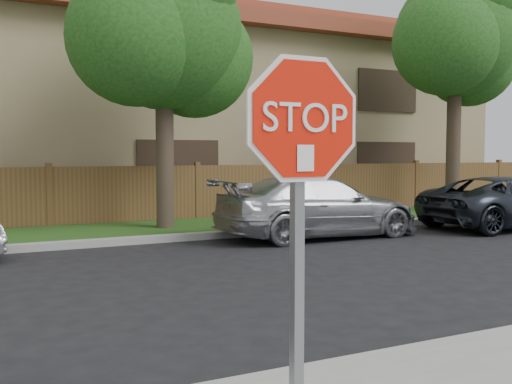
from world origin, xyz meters
TOP-DOWN VIEW (x-y plane):
  - far_curb at (0.00, 8.15)m, footprint 70.00×0.30m
  - grass_strip at (0.00, 9.80)m, footprint 70.00×3.00m
  - fence at (0.00, 11.40)m, footprint 70.00×0.12m
  - apartment_building at (0.00, 17.00)m, footprint 35.20×9.20m
  - tree_mid at (2.52, 9.57)m, footprint 4.80×3.90m
  - tree_right at (12.02, 9.57)m, footprint 4.80×3.90m
  - stop_sign at (-0.33, -1.48)m, footprint 1.01×0.13m
  - sedan_right at (5.36, 7.21)m, footprint 4.89×2.00m
  - sedan_far_right at (10.78, 6.46)m, footprint 4.91×2.40m

SIDE VIEW (x-z plane):
  - grass_strip at x=0.00m, z-range 0.00..0.12m
  - far_curb at x=0.00m, z-range 0.00..0.15m
  - sedan_far_right at x=10.78m, z-range 0.00..1.34m
  - sedan_right at x=5.36m, z-range 0.00..1.42m
  - fence at x=0.00m, z-range 0.00..1.60m
  - stop_sign at x=-0.33m, z-range 0.55..3.11m
  - apartment_building at x=0.00m, z-range -0.07..7.13m
  - tree_mid at x=2.52m, z-range 1.20..8.55m
  - tree_right at x=12.02m, z-range 1.47..9.67m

